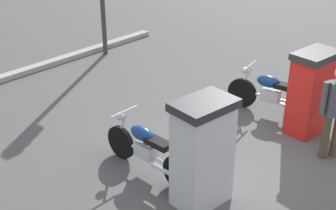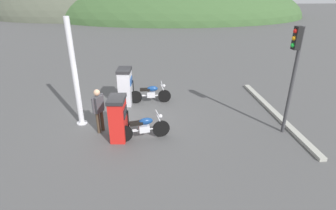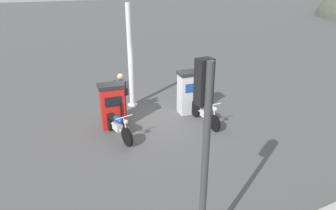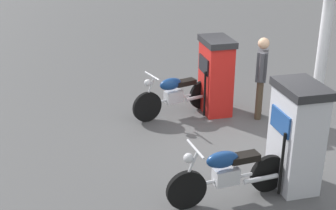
% 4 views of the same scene
% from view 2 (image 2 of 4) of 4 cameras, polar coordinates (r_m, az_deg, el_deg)
% --- Properties ---
extents(ground_plane, '(120.00, 120.00, 0.00)m').
position_cam_2_polar(ground_plane, '(10.94, -8.99, -2.89)').
color(ground_plane, '#4C4C4C').
extents(fuel_pump_near, '(0.64, 0.90, 1.56)m').
position_cam_2_polar(fuel_pump_near, '(9.29, -10.53, -2.78)').
color(fuel_pump_near, red).
rests_on(fuel_pump_near, ground).
extents(fuel_pump_far, '(0.67, 0.90, 1.64)m').
position_cam_2_polar(fuel_pump_far, '(11.96, -9.05, 3.92)').
color(fuel_pump_far, silver).
rests_on(fuel_pump_far, ground).
extents(motorcycle_near_pump, '(1.89, 0.64, 0.94)m').
position_cam_2_polar(motorcycle_near_pump, '(9.30, -5.21, -4.77)').
color(motorcycle_near_pump, black).
rests_on(motorcycle_near_pump, ground).
extents(motorcycle_far_pump, '(1.89, 0.56, 0.93)m').
position_cam_2_polar(motorcycle_far_pump, '(12.10, -3.70, 2.44)').
color(motorcycle_far_pump, black).
rests_on(motorcycle_far_pump, ground).
extents(attendant_person, '(0.38, 0.53, 1.64)m').
position_cam_2_polar(attendant_person, '(9.81, -14.51, -0.64)').
color(attendant_person, '#473828').
rests_on(attendant_person, ground).
extents(roadside_traffic_light, '(0.39, 0.26, 3.76)m').
position_cam_2_polar(roadside_traffic_light, '(9.80, 25.15, 7.92)').
color(roadside_traffic_light, '#38383A').
rests_on(roadside_traffic_light, ground).
extents(canopy_support_pole, '(0.40, 0.40, 3.98)m').
position_cam_2_polar(canopy_support_pole, '(10.27, -19.10, 5.77)').
color(canopy_support_pole, silver).
rests_on(canopy_support_pole, ground).
extents(road_edge_kerb, '(0.48, 6.47, 0.12)m').
position_cam_2_polar(road_edge_kerb, '(11.97, 21.72, -1.63)').
color(road_edge_kerb, '#9E9E93').
rests_on(road_edge_kerb, ground).
extents(distant_hill_main, '(39.56, 25.28, 11.74)m').
position_cam_2_polar(distant_hill_main, '(45.46, 1.73, 18.35)').
color(distant_hill_main, '#38562D').
rests_on(distant_hill_main, ground).
extents(distant_hill_secondary, '(30.06, 16.99, 11.37)m').
position_cam_2_polar(distant_hill_secondary, '(46.73, -15.84, 17.67)').
color(distant_hill_secondary, '#4C5142').
rests_on(distant_hill_secondary, ground).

